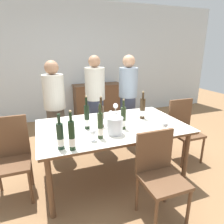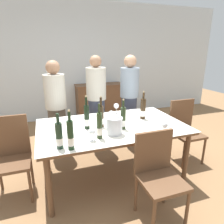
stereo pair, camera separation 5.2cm
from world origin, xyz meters
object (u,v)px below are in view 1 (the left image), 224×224
Objects in this scene: sideboard_cabinet at (98,101)px; person_guest_left at (95,104)px; wine_bottle_3 at (60,137)px; chair_right_end at (183,126)px; wine_bottle_6 at (87,118)px; wine_glass_3 at (111,114)px; dining_table at (112,130)px; wine_bottle_1 at (100,126)px; wine_glass_1 at (165,125)px; chair_left_end at (11,153)px; chair_near_front at (159,170)px; wine_bottle_5 at (101,117)px; person_guest_right at (128,101)px; wine_bottle_0 at (72,136)px; wine_bottle_2 at (142,109)px; person_host at (55,110)px; ice_bucket at (115,125)px; wine_bottle_4 at (123,119)px; wine_glass_2 at (93,132)px; wine_glass_0 at (116,106)px.

person_guest_left reaches higher than sideboard_cabinet.
chair_right_end is at bearing 14.91° from wine_bottle_3.
wine_glass_3 is at bearing 26.87° from wine_bottle_6.
wine_bottle_1 reaches higher than dining_table.
wine_glass_1 is 1.83m from chair_left_end.
chair_left_end is (-0.90, 0.10, -0.36)m from wine_bottle_6.
wine_bottle_3 is at bearing 157.98° from chair_near_front.
wine_bottle_1 is 0.99× the size of wine_bottle_5.
person_guest_right reaches higher than wine_glass_3.
wine_bottle_2 is (1.09, 0.58, -0.01)m from wine_bottle_0.
person_host is at bearing 118.49° from wine_bottle_5.
sideboard_cabinet is at bearing 88.93° from wine_glass_1.
wine_bottle_3 is 0.23× the size of person_guest_left.
chair_left_end reaches higher than wine_glass_1.
wine_bottle_5 reaches higher than chair_right_end.
ice_bucket is 0.21× the size of chair_left_end.
wine_bottle_0 is 1.95m from chair_right_end.
chair_right_end is at bearing 12.38° from wine_bottle_4.
wine_bottle_6 is (0.26, 0.48, 0.00)m from wine_bottle_0.
wine_bottle_2 is 1.77m from chair_left_end.
sideboard_cabinet is 2.60m from wine_bottle_5.
wine_glass_3 is at bearing 43.38° from wine_bottle_5.
person_guest_left is at bearing -179.46° from person_guest_right.
chair_right_end is (0.70, -2.37, 0.11)m from sideboard_cabinet.
wine_bottle_5 is 0.18m from wine_bottle_6.
wine_glass_3 is (0.05, 0.19, 0.16)m from dining_table.
chair_right_end is 2.47m from chair_left_end.
dining_table is 4.94× the size of wine_bottle_4.
dining_table is at bearing -4.26° from chair_left_end.
wine_bottle_4 is at bearing -84.45° from wine_glass_3.
wine_bottle_0 is 0.44× the size of chair_near_front.
dining_table is 13.26× the size of wine_glass_2.
wine_bottle_2 is at bearing 29.40° from wine_bottle_1.
wine_bottle_3 reaches higher than chair_near_front.
chair_near_front is 0.57× the size of person_guest_right.
person_host is 0.67m from person_guest_left.
person_guest_right is at bearing 43.37° from wine_bottle_6.
wine_bottle_4 is at bearing 24.57° from wine_glass_2.
ice_bucket is 1.41× the size of wine_glass_2.
wine_bottle_1 is 2.57× the size of wine_glass_0.
wine_bottle_4 is (0.78, 0.26, 0.00)m from wine_bottle_3.
sideboard_cabinet is 8.50× the size of wine_glass_2.
chair_right_end is at bearing 3.72° from wine_bottle_5.
wine_glass_1 is at bearing -2.18° from wine_bottle_3.
ice_bucket is 0.68m from chair_near_front.
person_guest_right is (0.91, 1.24, -0.09)m from wine_bottle_1.
wine_bottle_1 reaches higher than chair_near_front.
wine_bottle_6 is 0.26× the size of person_guest_right.
chair_left_end reaches higher than wine_glass_2.
wine_bottle_6 is 2.70× the size of wine_glass_1.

